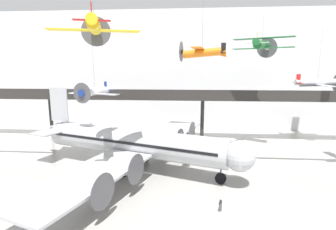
% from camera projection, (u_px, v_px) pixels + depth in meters
% --- Properties ---
extents(hangar_back_wall, '(140.00, 3.00, 25.63)m').
position_uv_depth(hangar_back_wall, '(201.00, 71.00, 57.85)').
color(hangar_back_wall, white).
rests_on(hangar_back_wall, ground).
extents(mezzanine_walkway, '(110.00, 3.20, 9.53)m').
position_uv_depth(mezzanine_walkway, '(203.00, 98.00, 48.62)').
color(mezzanine_walkway, '#2D2B28').
rests_on(mezzanine_walkway, ground).
extents(airliner_silver_main, '(31.02, 36.20, 10.51)m').
position_uv_depth(airliner_silver_main, '(132.00, 142.00, 34.89)').
color(airliner_silver_main, '#B7BABF').
rests_on(airliner_silver_main, ground).
extents(suspended_plane_orange_highwing, '(5.54, 6.72, 7.29)m').
position_uv_depth(suspended_plane_orange_highwing, '(202.00, 52.00, 30.33)').
color(suspended_plane_orange_highwing, orange).
extents(suspended_plane_green_biplane, '(8.85, 7.87, 6.38)m').
position_uv_depth(suspended_plane_green_biplane, '(262.00, 44.00, 40.65)').
color(suspended_plane_green_biplane, '#1E6B33').
extents(suspended_plane_yellow_lowwing, '(8.77, 7.39, 5.74)m').
position_uv_depth(suspended_plane_yellow_lowwing, '(94.00, 26.00, 25.02)').
color(suspended_plane_yellow_lowwing, yellow).
extents(suspended_plane_silver_racer, '(7.64, 9.38, 12.22)m').
position_uv_depth(suspended_plane_silver_racer, '(317.00, 83.00, 47.64)').
color(suspended_plane_silver_racer, silver).
extents(suspended_plane_white_twin, '(7.68, 6.43, 12.38)m').
position_uv_depth(suspended_plane_white_twin, '(95.00, 91.00, 36.93)').
color(suspended_plane_white_twin, silver).
extents(info_sign_pedestal, '(0.42, 0.69, 1.24)m').
position_uv_depth(info_sign_pedestal, '(220.00, 206.00, 24.80)').
color(info_sign_pedestal, '#4C4C51').
rests_on(info_sign_pedestal, ground).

